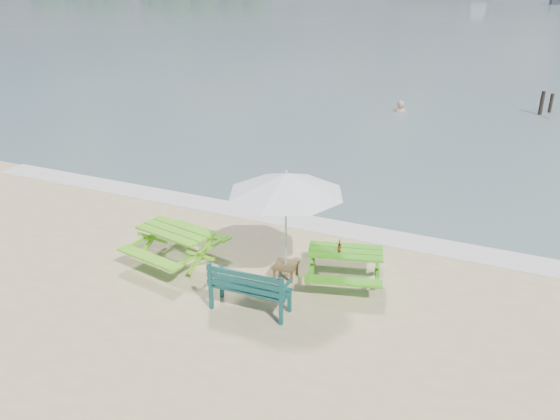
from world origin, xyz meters
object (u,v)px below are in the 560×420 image
at_px(side_table, 286,270).
at_px(beer_bottle, 339,248).
at_px(park_bench, 250,297).
at_px(picnic_table_left, 176,247).
at_px(picnic_table_right, 345,266).
at_px(patio_umbrella, 286,183).
at_px(swimmer, 399,120).

height_order(side_table, beer_bottle, beer_bottle).
xyz_separation_m(park_bench, side_table, (0.13, 1.41, -0.13)).
height_order(picnic_table_left, side_table, picnic_table_left).
distance_m(picnic_table_right, beer_bottle, 0.49).
xyz_separation_m(picnic_table_left, side_table, (2.49, 0.39, -0.23)).
xyz_separation_m(picnic_table_left, park_bench, (2.36, -1.02, -0.09)).
xyz_separation_m(park_bench, patio_umbrella, (0.13, 1.41, 1.86)).
distance_m(park_bench, swimmer, 17.13).
bearing_deg(park_bench, picnic_table_right, 52.81).
xyz_separation_m(side_table, patio_umbrella, (0.00, -0.00, 1.99)).
bearing_deg(beer_bottle, patio_umbrella, -167.43).
height_order(side_table, patio_umbrella, patio_umbrella).
distance_m(picnic_table_left, picnic_table_right, 3.76).
bearing_deg(side_table, picnic_table_right, 16.20).
distance_m(picnic_table_right, park_bench, 2.20).
bearing_deg(patio_umbrella, picnic_table_left, -171.16).
bearing_deg(patio_umbrella, side_table, 90.00).
distance_m(patio_umbrella, swimmer, 15.92).
bearing_deg(side_table, park_bench, -95.47).
relative_size(park_bench, beer_bottle, 6.03).
bearing_deg(swimmer, picnic_table_right, -81.82).
bearing_deg(picnic_table_left, park_bench, -23.32).
distance_m(picnic_table_right, swimmer, 15.51).
xyz_separation_m(side_table, swimmer, (-1.01, 15.69, -0.56)).
distance_m(picnic_table_left, swimmer, 16.16).
relative_size(picnic_table_right, patio_umbrella, 0.79).
xyz_separation_m(picnic_table_right, park_bench, (-1.33, -1.75, -0.06)).
bearing_deg(beer_bottle, picnic_table_left, -170.01).
bearing_deg(side_table, beer_bottle, 12.57).
distance_m(picnic_table_left, beer_bottle, 3.67).
bearing_deg(swimmer, picnic_table_left, -95.28).
relative_size(park_bench, side_table, 3.06).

